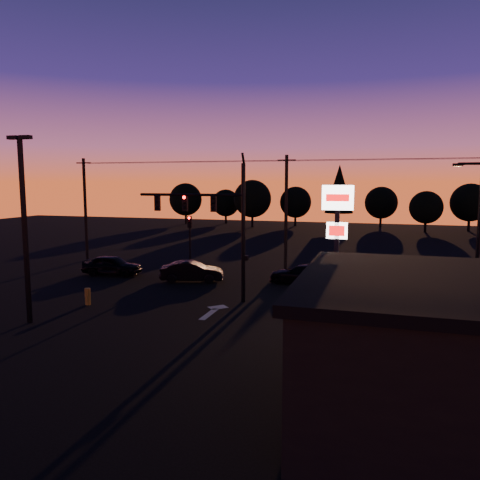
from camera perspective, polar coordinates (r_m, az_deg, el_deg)
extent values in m
plane|color=black|center=(24.39, -5.74, -9.51)|extent=(120.00, 120.00, 0.00)
cube|color=beige|center=(25.10, -3.78, -8.99)|extent=(0.35, 2.20, 0.01)
cube|color=beige|center=(26.36, -2.70, -8.19)|extent=(1.20, 1.20, 0.01)
cylinder|color=black|center=(26.81, 0.40, 0.77)|extent=(0.24, 0.24, 8.00)
cylinder|color=black|center=(26.67, 0.41, 9.77)|extent=(0.14, 0.52, 0.76)
cylinder|color=black|center=(27.75, -6.07, 5.50)|extent=(6.50, 0.16, 0.16)
cube|color=black|center=(27.24, -3.24, 4.45)|extent=(0.32, 0.22, 0.95)
sphere|color=black|center=(27.10, -3.34, 5.17)|extent=(0.18, 0.18, 0.18)
sphere|color=black|center=(27.11, -3.33, 4.54)|extent=(0.18, 0.18, 0.18)
sphere|color=black|center=(27.13, -3.33, 3.91)|extent=(0.18, 0.18, 0.18)
cube|color=black|center=(27.90, -6.72, 4.47)|extent=(0.32, 0.22, 0.95)
sphere|color=#FF0705|center=(27.77, -6.84, 5.18)|extent=(0.18, 0.18, 0.18)
sphere|color=black|center=(27.78, -6.83, 4.56)|extent=(0.18, 0.18, 0.18)
sphere|color=black|center=(27.80, -6.82, 3.94)|extent=(0.18, 0.18, 0.18)
cube|color=black|center=(28.67, -10.03, 4.48)|extent=(0.32, 0.22, 0.95)
sphere|color=black|center=(28.54, -10.17, 5.17)|extent=(0.18, 0.18, 0.18)
sphere|color=black|center=(28.55, -10.15, 4.57)|extent=(0.18, 0.18, 0.18)
sphere|color=black|center=(28.57, -10.14, 3.97)|extent=(0.18, 0.18, 0.18)
cube|color=black|center=(26.95, 0.77, -2.20)|extent=(0.22, 0.18, 0.28)
cylinder|color=black|center=(36.28, -6.11, -1.11)|extent=(0.14, 0.14, 3.60)
cube|color=black|center=(36.04, -6.16, 2.20)|extent=(0.30, 0.20, 0.90)
sphere|color=#FF0705|center=(35.91, -6.24, 2.69)|extent=(0.18, 0.18, 0.18)
sphere|color=black|center=(35.93, -6.23, 2.24)|extent=(0.18, 0.18, 0.18)
sphere|color=black|center=(35.95, -6.23, 1.80)|extent=(0.18, 0.18, 0.18)
cube|color=black|center=(24.97, -24.74, 0.80)|extent=(0.18, 0.18, 9.00)
cube|color=black|center=(25.17, -25.90, 11.17)|extent=(0.55, 0.30, 0.18)
cube|color=black|center=(24.71, -24.68, 11.32)|extent=(0.55, 0.30, 0.18)
cube|color=black|center=(23.45, 11.65, -2.27)|extent=(0.22, 0.22, 6.40)
cube|color=white|center=(23.16, 11.83, 5.08)|extent=(1.50, 0.25, 1.20)
cube|color=red|center=(23.02, 11.80, 5.07)|extent=(1.10, 0.02, 0.35)
cube|color=white|center=(23.27, 11.73, 1.14)|extent=(1.00, 0.22, 0.80)
cube|color=red|center=(23.14, 11.70, 1.11)|extent=(0.75, 0.02, 0.50)
cylinder|color=black|center=(27.67, 27.06, 0.19)|extent=(0.20, 0.20, 8.00)
cylinder|color=black|center=(27.43, 26.28, 8.35)|extent=(1.20, 0.14, 0.14)
cube|color=black|center=(27.33, 25.02, 8.32)|extent=(0.50, 0.22, 0.14)
plane|color=#FFB759|center=(27.33, 25.01, 8.15)|extent=(0.35, 0.35, 0.00)
cylinder|color=black|center=(43.55, -18.33, 3.51)|extent=(0.26, 0.26, 9.00)
cube|color=black|center=(43.51, -18.54, 8.90)|extent=(1.40, 0.10, 0.10)
cylinder|color=black|center=(36.33, 5.63, 3.19)|extent=(0.26, 0.26, 9.00)
cube|color=black|center=(36.28, 5.71, 9.66)|extent=(1.40, 0.10, 0.10)
cylinder|color=black|center=(38.49, -7.91, 9.41)|extent=(18.00, 0.02, 0.02)
cylinder|color=black|center=(39.04, -7.54, 9.46)|extent=(18.00, 0.02, 0.02)
cylinder|color=black|center=(39.58, -7.18, 9.36)|extent=(18.00, 0.02, 0.02)
cylinder|color=black|center=(35.05, 20.30, 9.27)|extent=(18.00, 0.02, 0.02)
cylinder|color=black|center=(35.65, 20.25, 9.31)|extent=(18.00, 0.02, 0.02)
cylinder|color=black|center=(36.25, 20.19, 9.19)|extent=(18.00, 0.02, 0.02)
cube|color=black|center=(18.91, 16.24, -10.28)|extent=(2.20, 0.05, 1.60)
cube|color=black|center=(19.15, 25.40, -10.48)|extent=(2.20, 0.05, 1.60)
cylinder|color=#B57E1C|center=(28.11, -18.07, -6.57)|extent=(0.32, 0.32, 0.96)
cylinder|color=black|center=(78.24, -6.61, 2.55)|extent=(0.36, 0.36, 1.62)
sphere|color=black|center=(78.05, -6.64, 4.93)|extent=(5.36, 5.36, 5.36)
cylinder|color=black|center=(78.90, -1.73, 2.55)|extent=(0.36, 0.36, 1.38)
sphere|color=black|center=(78.73, -1.74, 4.54)|extent=(4.54, 4.54, 4.54)
cylinder|color=black|center=(72.37, 1.52, 2.28)|extent=(0.36, 0.36, 1.75)
sphere|color=black|center=(72.16, 1.52, 5.05)|extent=(5.77, 5.78, 5.78)
cylinder|color=black|center=(74.96, 6.76, 2.31)|extent=(0.36, 0.36, 1.50)
sphere|color=black|center=(74.77, 6.79, 4.60)|extent=(4.95, 4.95, 4.95)
cylinder|color=black|center=(71.05, 11.91, 2.30)|extent=(0.36, 0.36, 2.38)
cone|color=black|center=(70.82, 12.00, 6.13)|extent=(4.18, 4.18, 7.12)
cylinder|color=black|center=(75.81, 16.75, 2.11)|extent=(0.36, 0.36, 1.50)
sphere|color=black|center=(75.63, 16.83, 4.37)|extent=(4.95, 4.95, 4.95)
cylinder|color=black|center=(70.10, 21.64, 1.47)|extent=(0.36, 0.36, 1.38)
sphere|color=black|center=(69.90, 21.74, 3.72)|extent=(4.54, 4.54, 4.54)
cylinder|color=black|center=(73.80, 26.10, 1.60)|extent=(0.36, 0.36, 1.62)
sphere|color=black|center=(73.60, 26.24, 4.12)|extent=(5.36, 5.36, 5.36)
imported|color=black|center=(36.37, -15.34, -2.98)|extent=(4.52, 2.08, 1.50)
imported|color=black|center=(33.00, -5.88, -3.83)|extent=(4.61, 2.68, 1.44)
imported|color=black|center=(32.10, 7.70, -4.20)|extent=(5.20, 3.35, 1.40)
imported|color=black|center=(19.28, 13.64, -11.93)|extent=(4.33, 5.83, 1.47)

